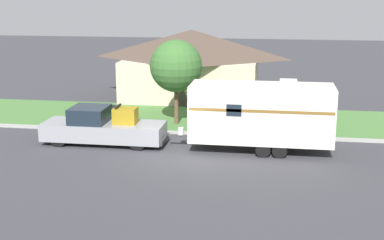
# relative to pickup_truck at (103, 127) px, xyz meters

# --- Properties ---
(ground_plane) EXTENTS (120.00, 120.00, 0.00)m
(ground_plane) POSITION_rel_pickup_truck_xyz_m (4.15, -1.39, -0.84)
(ground_plane) COLOR #38383D
(curb_strip) EXTENTS (80.00, 0.30, 0.14)m
(curb_strip) POSITION_rel_pickup_truck_xyz_m (4.15, 2.36, -0.77)
(curb_strip) COLOR #999993
(curb_strip) RESTS_ON ground_plane
(lawn_strip) EXTENTS (80.00, 7.00, 0.03)m
(lawn_strip) POSITION_rel_pickup_truck_xyz_m (4.15, 6.01, -0.82)
(lawn_strip) COLOR #477538
(lawn_strip) RESTS_ON ground_plane
(house_across_street) EXTENTS (9.97, 7.08, 4.84)m
(house_across_street) POSITION_rel_pickup_truck_xyz_m (2.63, 12.29, 1.67)
(house_across_street) COLOR beige
(house_across_street) RESTS_ON ground_plane
(pickup_truck) EXTENTS (6.24, 2.04, 2.01)m
(pickup_truck) POSITION_rel_pickup_truck_xyz_m (0.00, 0.00, 0.00)
(pickup_truck) COLOR black
(pickup_truck) RESTS_ON ground_plane
(travel_trailer) EXTENTS (7.93, 2.35, 3.51)m
(travel_trailer) POSITION_rel_pickup_truck_xyz_m (7.92, -0.00, 1.03)
(travel_trailer) COLOR black
(travel_trailer) RESTS_ON ground_plane
(mailbox) EXTENTS (0.48, 0.20, 1.24)m
(mailbox) POSITION_rel_pickup_truck_xyz_m (-0.43, 3.41, 0.12)
(mailbox) COLOR brown
(mailbox) RESTS_ON ground_plane
(tree_in_yard) EXTENTS (2.98, 2.98, 4.89)m
(tree_in_yard) POSITION_rel_pickup_truck_xyz_m (2.96, 4.46, 2.55)
(tree_in_yard) COLOR brown
(tree_in_yard) RESTS_ON ground_plane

